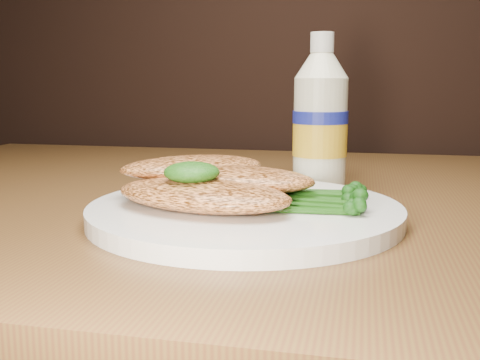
# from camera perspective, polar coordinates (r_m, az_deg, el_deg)

# --- Properties ---
(plate) EXTENTS (0.30, 0.30, 0.02)m
(plate) POSITION_cam_1_polar(r_m,az_deg,el_deg) (0.53, 0.50, -3.24)
(plate) COLOR white
(plate) RESTS_ON dining_table
(chicken_front) EXTENTS (0.19, 0.13, 0.03)m
(chicken_front) POSITION_cam_1_polar(r_m,az_deg,el_deg) (0.51, -3.86, -1.50)
(chicken_front) COLOR #EB8B4A
(chicken_front) RESTS_ON plate
(chicken_mid) EXTENTS (0.17, 0.10, 0.02)m
(chicken_mid) POSITION_cam_1_polar(r_m,az_deg,el_deg) (0.54, -0.68, 0.14)
(chicken_mid) COLOR #EB8B4A
(chicken_mid) RESTS_ON plate
(chicken_back) EXTENTS (0.17, 0.15, 0.02)m
(chicken_back) POSITION_cam_1_polar(r_m,az_deg,el_deg) (0.57, -4.85, 1.34)
(chicken_back) COLOR #EB8B4A
(chicken_back) RESTS_ON plate
(pesto_front) EXTENTS (0.06, 0.06, 0.02)m
(pesto_front) POSITION_cam_1_polar(r_m,az_deg,el_deg) (0.50, -4.95, 0.79)
(pesto_front) COLOR #0C3307
(pesto_front) RESTS_ON chicken_front
(broccolini_bundle) EXTENTS (0.16, 0.12, 0.02)m
(broccolini_bundle) POSITION_cam_1_polar(r_m,az_deg,el_deg) (0.53, 6.09, -1.36)
(broccolini_bundle) COLOR #1A4A10
(broccolini_bundle) RESTS_ON plate
(mayo_bottle) EXTENTS (0.08, 0.08, 0.19)m
(mayo_bottle) POSITION_cam_1_polar(r_m,az_deg,el_deg) (0.69, 8.21, 6.87)
(mayo_bottle) COLOR beige
(mayo_bottle) RESTS_ON dining_table
(pepper_grinder) EXTENTS (0.06, 0.06, 0.12)m
(pepper_grinder) POSITION_cam_1_polar(r_m,az_deg,el_deg) (0.77, 7.51, 4.62)
(pepper_grinder) COLOR black
(pepper_grinder) RESTS_ON dining_table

